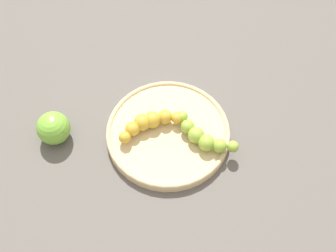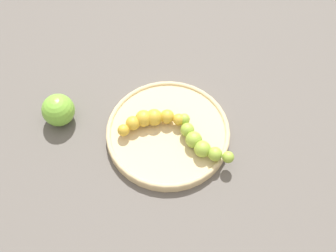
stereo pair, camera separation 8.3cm
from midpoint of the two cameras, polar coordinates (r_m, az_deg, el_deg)
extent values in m
plane|color=#56514C|center=(0.87, 2.75, -1.54)|extent=(2.40, 2.40, 0.00)
cylinder|color=#D1B784|center=(0.86, 2.77, -1.24)|extent=(0.25, 0.25, 0.02)
torus|color=#D1B784|center=(0.85, 2.80, -0.93)|extent=(0.25, 0.25, 0.01)
sphere|color=gold|center=(0.84, 4.30, 0.67)|extent=(0.02, 0.02, 0.02)
sphere|color=gold|center=(0.85, 2.71, 1.08)|extent=(0.03, 0.03, 0.03)
sphere|color=gold|center=(0.85, 1.06, 1.13)|extent=(0.03, 0.03, 0.03)
sphere|color=gold|center=(0.84, -0.55, 0.82)|extent=(0.03, 0.03, 0.03)
sphere|color=gold|center=(0.84, -2.02, 0.16)|extent=(0.03, 0.03, 0.03)
sphere|color=gold|center=(0.83, -3.27, -0.81)|extent=(0.02, 0.02, 0.02)
sphere|color=#8CAD38|center=(0.85, 5.05, 0.71)|extent=(0.02, 0.02, 0.02)
sphere|color=#8CAD38|center=(0.83, 5.51, -0.75)|extent=(0.03, 0.03, 0.03)
sphere|color=#8CAD38|center=(0.82, 6.43, -2.11)|extent=(0.03, 0.03, 0.03)
sphere|color=#8CAD38|center=(0.82, 7.75, -3.24)|extent=(0.03, 0.03, 0.03)
sphere|color=#8CAD38|center=(0.81, 9.37, -4.05)|extent=(0.03, 0.03, 0.03)
sphere|color=#8CAD38|center=(0.82, 11.14, -4.45)|extent=(0.02, 0.02, 0.02)
sphere|color=#72B238|center=(0.88, -12.18, 1.94)|extent=(0.07, 0.07, 0.07)
camera|label=1|loc=(0.04, -87.13, 4.64)|focal=44.59mm
camera|label=2|loc=(0.04, 92.87, -4.64)|focal=44.59mm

